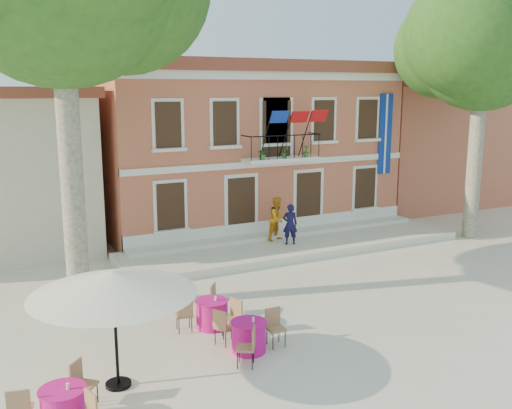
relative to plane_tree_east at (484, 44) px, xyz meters
The scene contains 11 objects.
ground 13.01m from the plane_tree_east, 164.59° to the right, with size 90.00×90.00×0.00m, color beige.
main_building 11.52m from the plane_tree_east, 136.93° to the left, with size 13.50×9.59×7.50m.
neighbor_east 10.51m from the plane_tree_east, 63.14° to the left, with size 9.40×9.40×6.40m.
terrace 11.28m from the plane_tree_east, 167.71° to the left, with size 14.00×3.40×0.30m, color silver.
plane_tree_east is the anchor object (origin of this frame).
patio_umbrella 18.56m from the plane_tree_east, 160.55° to the right, with size 3.51×3.51×2.61m.
pedestrian_navy 10.83m from the plane_tree_east, 169.48° to the left, with size 0.59×0.39×1.61m, color black.
pedestrian_orange 11.01m from the plane_tree_east, 164.55° to the left, with size 0.87×0.67×1.78m, color orange.
cafe_table_0 16.44m from the plane_tree_east, 157.10° to the right, with size 1.65×1.87×0.95m.
cafe_table_1 16.15m from the plane_tree_east, 163.98° to the right, with size 1.75×1.85×0.95m.
cafe_table_2 20.68m from the plane_tree_east, 158.88° to the right, with size 1.78×1.83×0.95m.
Camera 1 is at (-9.22, -14.65, 6.33)m, focal length 40.00 mm.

